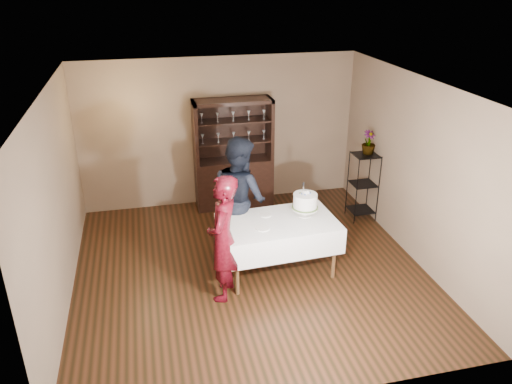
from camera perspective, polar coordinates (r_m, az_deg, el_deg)
floor at (r=7.45m, az=-0.71°, el=-8.82°), size 5.00×5.00×0.00m
ceiling at (r=6.39m, az=-0.84°, el=11.93°), size 5.00×5.00×0.00m
back_wall at (r=9.12m, az=-4.19°, el=6.84°), size 5.00×0.02×2.70m
wall_left at (r=6.78m, az=-21.88°, el=-1.21°), size 0.02×5.00×2.70m
wall_right at (r=7.70m, az=17.73°, el=2.40°), size 0.02×5.00×2.70m
china_hutch at (r=9.15m, az=-2.57°, el=2.39°), size 1.40×0.48×2.00m
plant_etagere at (r=8.83m, az=12.13°, el=0.93°), size 0.42×0.42×1.20m
cake_table at (r=7.11m, az=2.54°, el=-4.72°), size 1.69×1.09×0.82m
woman at (r=6.48m, az=-3.79°, el=-5.32°), size 0.62×0.74×1.74m
man at (r=7.43m, az=-1.89°, el=-0.63°), size 1.04×1.14×1.89m
cake at (r=7.11m, az=5.63°, el=-1.15°), size 0.45×0.45×0.53m
plate_near at (r=6.81m, az=0.76°, el=-4.17°), size 0.20×0.20×0.01m
plate_far at (r=7.17m, az=1.07°, el=-2.63°), size 0.21×0.21×0.01m
potted_plant at (r=8.62m, az=12.75°, el=5.55°), size 0.29×0.29×0.41m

